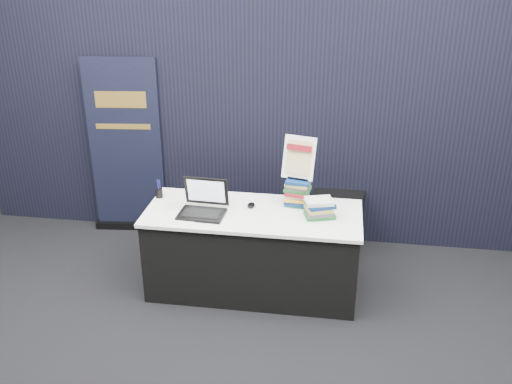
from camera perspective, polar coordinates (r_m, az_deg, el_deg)
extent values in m
plane|color=black|center=(4.68, -1.34, -13.24)|extent=(8.00, 8.00, 0.00)
cube|color=#B6B4AB|center=(7.76, 3.76, 16.04)|extent=(8.00, 0.02, 3.50)
cube|color=black|center=(5.55, 1.37, 6.95)|extent=(6.00, 0.08, 2.40)
cube|color=black|center=(4.93, -0.29, -6.06)|extent=(1.76, 0.71, 0.72)
cube|color=white|center=(4.75, -0.30, -2.15)|extent=(1.80, 0.75, 0.03)
cube|color=black|center=(4.70, -5.46, -2.22)|extent=(0.39, 0.28, 0.02)
cube|color=black|center=(4.76, -5.15, -0.02)|extent=(0.38, 0.08, 0.26)
cube|color=white|center=(4.75, -5.18, -0.06)|extent=(0.32, 0.06, 0.20)
ellipsoid|color=black|center=(4.82, -0.50, -1.32)|extent=(0.07, 0.10, 0.03)
cube|color=silver|center=(4.83, -7.17, -1.69)|extent=(0.33, 0.26, 0.00)
cube|color=white|center=(4.69, -7.97, -2.53)|extent=(0.35, 0.25, 0.00)
cube|color=silver|center=(4.81, -6.40, -1.77)|extent=(0.35, 0.26, 0.00)
cylinder|color=black|center=(5.06, -9.67, -0.09)|extent=(0.07, 0.07, 0.08)
cube|color=#1C6D68|center=(4.87, 4.14, -1.19)|extent=(0.22, 0.18, 0.03)
cube|color=#12244F|center=(4.85, 4.15, -0.90)|extent=(0.22, 0.18, 0.03)
cube|color=yellow|center=(4.84, 4.16, -0.62)|extent=(0.22, 0.18, 0.03)
cube|color=beige|center=(4.83, 4.17, -0.33)|extent=(0.22, 0.18, 0.03)
cube|color=maroon|center=(4.82, 4.18, -0.04)|extent=(0.22, 0.18, 0.03)
cube|color=#1D6F2C|center=(4.81, 4.19, 0.25)|extent=(0.22, 0.18, 0.03)
cube|color=#4A4B4F|center=(4.80, 4.20, 0.54)|extent=(0.22, 0.18, 0.03)
cube|color=#AD9945|center=(4.79, 4.21, 0.83)|extent=(0.22, 0.18, 0.03)
cube|color=navy|center=(4.78, 4.22, 1.13)|extent=(0.22, 0.18, 0.03)
cube|color=#1D6F2C|center=(4.69, 6.37, -2.29)|extent=(0.27, 0.24, 0.03)
cube|color=#4A4B4F|center=(4.67, 6.39, -1.94)|extent=(0.27, 0.24, 0.03)
cube|color=#AD9945|center=(4.66, 6.41, -1.59)|extent=(0.27, 0.24, 0.03)
cube|color=navy|center=(4.65, 6.43, -1.24)|extent=(0.27, 0.24, 0.03)
cube|color=silver|center=(4.63, 6.44, -0.89)|extent=(0.27, 0.24, 0.03)
cube|color=black|center=(4.75, 4.21, 1.35)|extent=(0.18, 0.06, 0.02)
cylinder|color=black|center=(4.80, 3.47, 2.94)|extent=(0.03, 0.09, 0.26)
cylinder|color=black|center=(4.79, 5.20, 2.84)|extent=(0.03, 0.09, 0.26)
cube|color=white|center=(4.74, 4.32, 3.44)|extent=(0.29, 0.17, 0.35)
cube|color=#D4BF84|center=(4.73, 4.31, 3.40)|extent=(0.23, 0.13, 0.28)
cube|color=maroon|center=(4.69, 4.34, 4.42)|extent=(0.21, 0.07, 0.05)
cube|color=black|center=(6.22, -12.21, -3.24)|extent=(0.77, 0.18, 0.07)
cube|color=black|center=(5.90, -12.88, 4.36)|extent=(0.72, 0.11, 1.81)
cube|color=gold|center=(5.74, -13.40, 8.97)|extent=(0.50, 0.06, 0.16)
cube|color=gold|center=(5.81, -13.15, 6.40)|extent=(0.54, 0.06, 0.05)
cylinder|color=black|center=(5.47, 5.54, -4.18)|extent=(0.02, 0.02, 0.51)
cylinder|color=black|center=(5.47, 10.34, -4.47)|extent=(0.02, 0.02, 0.51)
cylinder|color=black|center=(5.87, 5.81, -2.07)|extent=(0.02, 0.02, 0.51)
cylinder|color=black|center=(5.88, 10.27, -2.35)|extent=(0.02, 0.02, 0.51)
cube|color=black|center=(5.54, 8.16, -0.66)|extent=(0.55, 0.55, 0.05)
cube|color=black|center=(5.59, 8.46, 4.37)|extent=(0.46, 0.10, 0.18)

